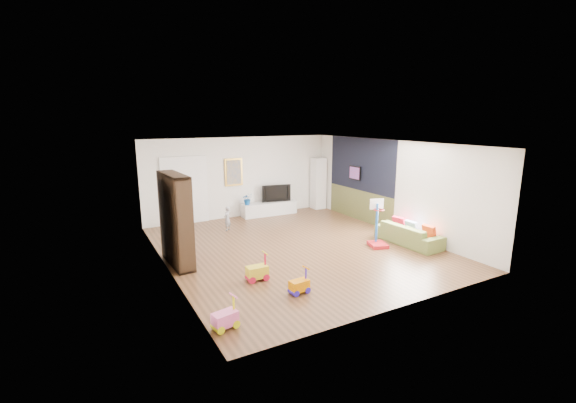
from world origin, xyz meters
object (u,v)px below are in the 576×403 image
media_console (269,208)px  bookshelf (176,220)px  basketball_hoop (379,224)px  sofa (409,234)px

media_console → bookshelf: (-3.89, -3.15, 0.83)m
basketball_hoop → bookshelf: bearing=-176.6°
bookshelf → basketball_hoop: size_ratio=1.68×
media_console → basketball_hoop: (1.02, -4.44, 0.40)m
bookshelf → sofa: (5.77, -1.52, -0.79)m
media_console → bookshelf: bookshelf is taller
basketball_hoop → media_console: bearing=121.1°
media_console → sofa: bearing=-67.0°
bookshelf → sofa: 6.02m
bookshelf → basketball_hoop: bookshelf is taller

